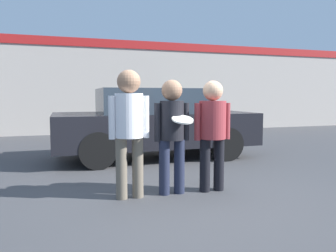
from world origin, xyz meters
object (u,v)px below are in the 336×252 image
object	(u,v)px
parked_car_near	(154,123)
shrub	(180,120)
person_left	(129,122)
person_right	(212,126)
person_middle_with_frisbee	(172,128)

from	to	relation	value
parked_car_near	shrub	world-z (taller)	parked_car_near
shrub	person_left	bearing A→B (deg)	-114.69
person_left	person_right	size ratio (longest dim) A/B	1.08
person_middle_with_frisbee	person_right	size ratio (longest dim) A/B	1.00
parked_car_near	person_right	bearing A→B (deg)	-87.90
person_left	person_middle_with_frisbee	size ratio (longest dim) A/B	1.08
person_right	shrub	world-z (taller)	person_right
person_middle_with_frisbee	parked_car_near	distance (m)	2.78
person_middle_with_frisbee	parked_car_near	size ratio (longest dim) A/B	0.37
person_left	person_middle_with_frisbee	xyz separation A→B (m)	(0.60, 0.01, -0.09)
person_left	person_middle_with_frisbee	world-z (taller)	person_left
person_left	parked_car_near	xyz separation A→B (m)	(1.09, 2.74, -0.24)
person_middle_with_frisbee	person_right	bearing A→B (deg)	-3.12
person_right	parked_car_near	distance (m)	2.77
person_left	parked_car_near	bearing A→B (deg)	68.26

